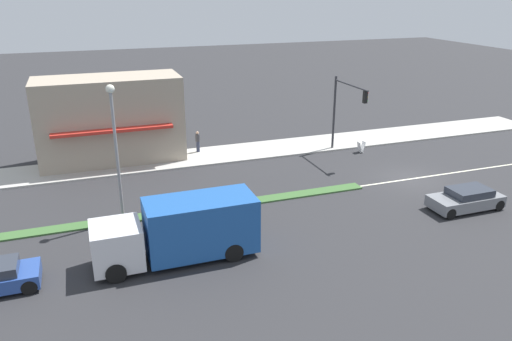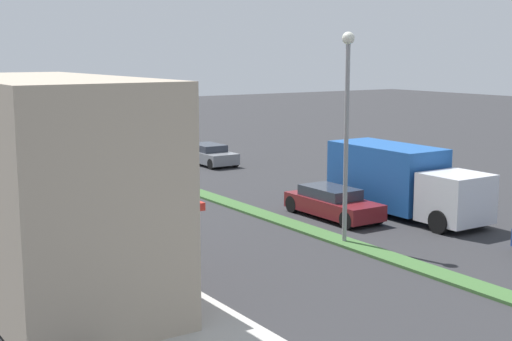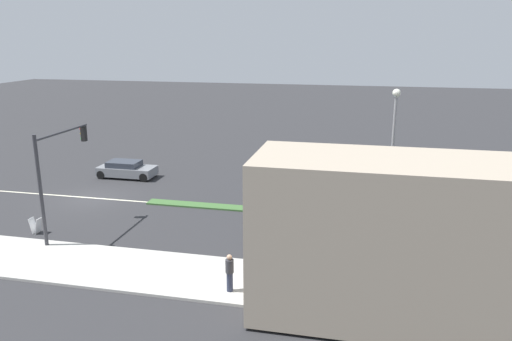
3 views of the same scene
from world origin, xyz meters
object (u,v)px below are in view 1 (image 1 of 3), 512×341
warning_aframe_sign (361,147)px  suv_grey (466,199)px  pedestrian (198,141)px  traffic_signal_main (344,104)px  delivery_truck (182,230)px  sedan_maroon (192,218)px  street_lamp (115,137)px

warning_aframe_sign → suv_grey: size_ratio=0.20×
pedestrian → warning_aframe_sign: 12.50m
warning_aframe_sign → suv_grey: (-11.06, -0.27, 0.18)m
traffic_signal_main → delivery_truck: traffic_signal_main is taller
traffic_signal_main → sedan_maroon: size_ratio=1.24×
pedestrian → delivery_truck: bearing=164.1°
pedestrian → suv_grey: 19.31m
traffic_signal_main → street_lamp: (-6.12, 16.74, 0.88)m
traffic_signal_main → suv_grey: size_ratio=1.33×
street_lamp → traffic_signal_main: bearing=-69.9°
street_lamp → pedestrian: size_ratio=4.58×
traffic_signal_main → delivery_truck: bearing=127.6°
sedan_maroon → delivery_truck: bearing=158.8°
pedestrian → delivery_truck: (-15.04, 4.29, 0.50)m
street_lamp → suv_grey: size_ratio=1.76×
traffic_signal_main → street_lamp: street_lamp is taller
street_lamp → warning_aframe_sign: size_ratio=8.80×
traffic_signal_main → street_lamp: bearing=110.1°
warning_aframe_sign → sedan_maroon: 17.16m
warning_aframe_sign → suv_grey: 11.06m
street_lamp → suv_grey: 19.78m
pedestrian → delivery_truck: 15.65m
suv_grey → delivery_truck: bearing=90.0°
delivery_truck → sedan_maroon: (2.80, -1.08, -0.84)m
street_lamp → warning_aframe_sign: (6.06, -18.40, -4.35)m
street_lamp → pedestrian: 12.59m
street_lamp → sedan_maroon: bearing=-123.2°
street_lamp → delivery_truck: street_lamp is taller
sedan_maroon → suv_grey: (-2.80, -15.31, -0.02)m
warning_aframe_sign → delivery_truck: bearing=124.4°
traffic_signal_main → sedan_maroon: 16.09m
sedan_maroon → suv_grey: size_ratio=1.08×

